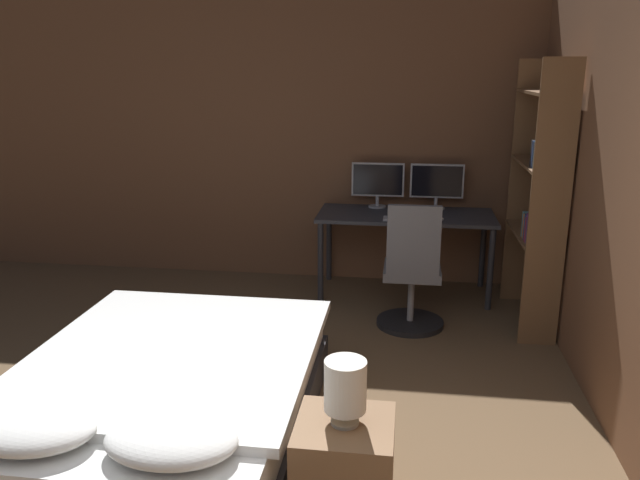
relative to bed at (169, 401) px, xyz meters
name	(u,v)px	position (x,y,z in m)	size (l,w,h in m)	color
wall_back	(343,135)	(0.61, 2.89, 1.11)	(12.00, 0.06, 2.70)	brown
bed	(169,401)	(0.00, 0.00, 0.00)	(1.48, 1.95, 0.56)	#2D2D33
nightstand	(344,477)	(0.98, -0.52, 0.01)	(0.41, 0.41, 0.52)	brown
bedside_lamp	(345,387)	(0.98, -0.52, 0.44)	(0.17, 0.17, 0.28)	gray
desk	(406,223)	(1.20, 2.48, 0.40)	(1.50, 0.68, 0.73)	#38383D
monitor_left	(378,182)	(0.94, 2.71, 0.71)	(0.47, 0.16, 0.40)	#B7B7BC
monitor_right	(437,183)	(1.46, 2.71, 0.71)	(0.47, 0.16, 0.40)	#B7B7BC
keyboard	(406,219)	(1.20, 2.25, 0.49)	(0.37, 0.13, 0.02)	#B7B7BC
computer_mouse	(440,219)	(1.48, 2.25, 0.50)	(0.07, 0.05, 0.04)	#B7B7BC
office_chair	(412,280)	(1.27, 1.71, 0.15)	(0.52, 0.52, 0.99)	black
bookshelf	(540,189)	(2.18, 1.91, 0.83)	(0.27, 0.95, 2.01)	brown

